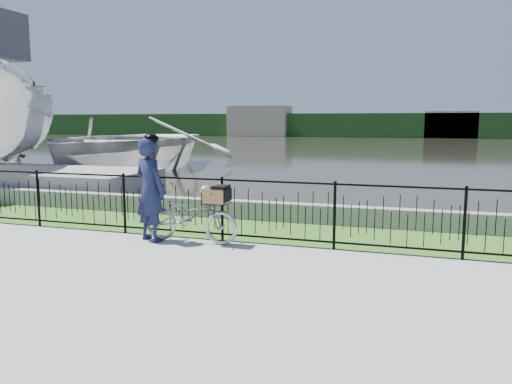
% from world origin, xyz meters
% --- Properties ---
extents(ground, '(120.00, 120.00, 0.00)m').
position_xyz_m(ground, '(0.00, 0.00, 0.00)').
color(ground, gray).
rests_on(ground, ground).
extents(grass_strip, '(60.00, 2.00, 0.01)m').
position_xyz_m(grass_strip, '(0.00, 2.60, 0.00)').
color(grass_strip, '#3A6920').
rests_on(grass_strip, ground).
extents(water, '(120.00, 120.00, 0.00)m').
position_xyz_m(water, '(0.00, 33.00, 0.00)').
color(water, '#27261E').
rests_on(water, ground).
extents(quay_wall, '(60.00, 0.30, 0.40)m').
position_xyz_m(quay_wall, '(0.00, 3.60, 0.20)').
color(quay_wall, gray).
rests_on(quay_wall, ground).
extents(fence, '(14.00, 0.06, 1.15)m').
position_xyz_m(fence, '(0.00, 1.60, 0.58)').
color(fence, black).
rests_on(fence, ground).
extents(far_treeline, '(120.00, 6.00, 3.00)m').
position_xyz_m(far_treeline, '(0.00, 60.00, 1.50)').
color(far_treeline, '#20461B').
rests_on(far_treeline, ground).
extents(far_building_left, '(8.00, 4.00, 4.00)m').
position_xyz_m(far_building_left, '(-18.00, 58.00, 2.00)').
color(far_building_left, '#A29582').
rests_on(far_building_left, ground).
extents(far_building_right, '(6.00, 3.00, 3.20)m').
position_xyz_m(far_building_right, '(6.00, 58.50, 1.60)').
color(far_building_right, '#A29582').
rests_on(far_building_right, ground).
extents(bicycle_rig, '(1.76, 0.61, 1.06)m').
position_xyz_m(bicycle_rig, '(-1.48, 1.33, 0.48)').
color(bicycle_rig, '#A6AAB2').
rests_on(bicycle_rig, ground).
extents(cyclist, '(0.79, 0.66, 1.91)m').
position_xyz_m(cyclist, '(-2.22, 1.22, 0.94)').
color(cyclist, '#141A39').
rests_on(cyclist, ground).
extents(boat_far, '(9.18, 11.92, 2.28)m').
position_xyz_m(boat_far, '(-9.60, 11.91, 1.14)').
color(boat_far, silver).
rests_on(boat_far, water).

